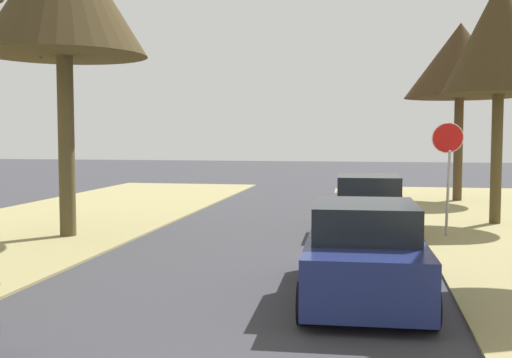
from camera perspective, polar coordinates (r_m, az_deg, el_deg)
stop_sign_far at (r=16.76m, az=17.05°, el=2.19°), size 0.82×0.65×2.93m
street_tree_right_mid_b at (r=19.80m, az=21.31°, el=11.98°), size 3.24×3.24×7.15m
street_tree_right_far at (r=26.14m, az=18.09°, el=10.15°), size 4.26×4.26×6.96m
parked_sedan_navy at (r=10.44m, az=9.84°, el=-6.69°), size 2.08×4.46×1.57m
parked_sedan_tan at (r=17.14m, az=10.14°, el=-2.48°), size 2.08×4.46×1.57m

